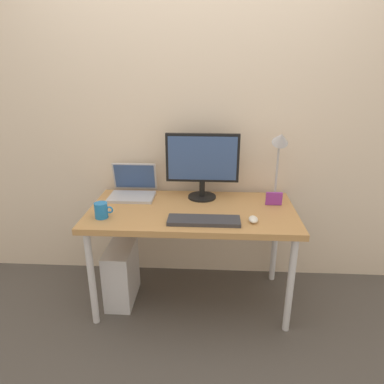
{
  "coord_description": "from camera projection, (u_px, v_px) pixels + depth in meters",
  "views": [
    {
      "loc": [
        0.12,
        -2.12,
        1.61
      ],
      "look_at": [
        0.0,
        0.0,
        0.83
      ],
      "focal_mm": 32.45,
      "sensor_mm": 36.0,
      "label": 1
    }
  ],
  "objects": [
    {
      "name": "ground_plane",
      "position": [
        192.0,
        298.0,
        2.55
      ],
      "size": [
        6.0,
        6.0,
        0.0
      ],
      "primitive_type": "plane",
      "color": "#4C4742"
    },
    {
      "name": "back_wall",
      "position": [
        195.0,
        111.0,
        2.47
      ],
      "size": [
        4.4,
        0.04,
        2.6
      ],
      "primitive_type": "cube",
      "color": "beige",
      "rests_on": "ground_plane"
    },
    {
      "name": "desk",
      "position": [
        192.0,
        218.0,
        2.32
      ],
      "size": [
        1.36,
        0.69,
        0.71
      ],
      "color": "#B7844C",
      "rests_on": "ground_plane"
    },
    {
      "name": "monitor",
      "position": [
        202.0,
        162.0,
        2.4
      ],
      "size": [
        0.51,
        0.2,
        0.46
      ],
      "color": "black",
      "rests_on": "desk"
    },
    {
      "name": "laptop",
      "position": [
        133.0,
        188.0,
        2.52
      ],
      "size": [
        0.32,
        0.27,
        0.23
      ],
      "color": "#B2B2B7",
      "rests_on": "desk"
    },
    {
      "name": "desk_lamp",
      "position": [
        280.0,
        149.0,
        2.34
      ],
      "size": [
        0.11,
        0.16,
        0.5
      ],
      "color": "#B2B2B7",
      "rests_on": "desk"
    },
    {
      "name": "keyboard",
      "position": [
        204.0,
        220.0,
        2.1
      ],
      "size": [
        0.44,
        0.14,
        0.02
      ],
      "primitive_type": "cube",
      "color": "#333338",
      "rests_on": "desk"
    },
    {
      "name": "mouse",
      "position": [
        253.0,
        219.0,
        2.11
      ],
      "size": [
        0.06,
        0.09,
        0.03
      ],
      "primitive_type": "ellipsoid",
      "color": "silver",
      "rests_on": "desk"
    },
    {
      "name": "coffee_mug",
      "position": [
        101.0,
        210.0,
        2.15
      ],
      "size": [
        0.12,
        0.08,
        0.1
      ],
      "color": "#1E72BF",
      "rests_on": "desk"
    },
    {
      "name": "photo_frame",
      "position": [
        274.0,
        199.0,
        2.35
      ],
      "size": [
        0.11,
        0.02,
        0.09
      ],
      "primitive_type": "cube",
      "rotation": [
        0.06,
        0.0,
        0.0
      ],
      "color": "purple",
      "rests_on": "desk"
    },
    {
      "name": "computer_tower",
      "position": [
        122.0,
        274.0,
        2.47
      ],
      "size": [
        0.18,
        0.36,
        0.42
      ],
      "primitive_type": "cube",
      "color": "silver",
      "rests_on": "ground_plane"
    }
  ]
}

